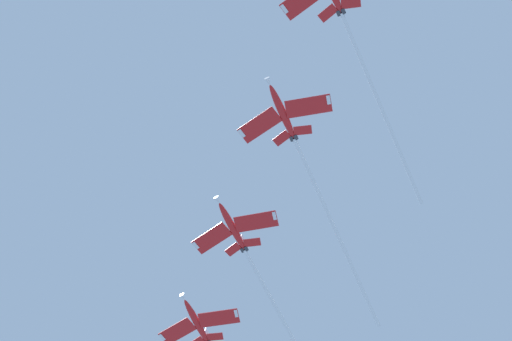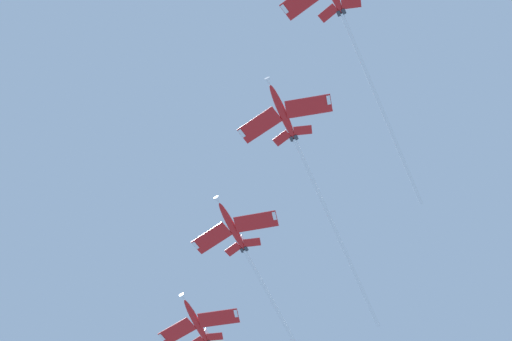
{
  "view_description": "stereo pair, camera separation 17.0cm",
  "coord_description": "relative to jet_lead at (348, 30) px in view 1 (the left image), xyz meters",
  "views": [
    {
      "loc": [
        31.24,
        -39.05,
        1.52
      ],
      "look_at": [
        -25.58,
        46.94,
        127.61
      ],
      "focal_mm": 56.34,
      "sensor_mm": 36.0,
      "label": 1
    },
    {
      "loc": [
        31.1,
        -39.14,
        1.52
      ],
      "look_at": [
        -25.58,
        46.94,
        127.61
      ],
      "focal_mm": 56.34,
      "sensor_mm": 36.0,
      "label": 2
    }
  ],
  "objects": [
    {
      "name": "jet_third",
      "position": [
        -42.86,
        33.65,
        -11.76
      ],
      "size": [
        20.06,
        54.47,
        17.17
      ],
      "color": "red"
    },
    {
      "name": "jet_second",
      "position": [
        -21.11,
        19.49,
        -5.92
      ],
      "size": [
        19.98,
        57.02,
        19.59
      ],
      "color": "red"
    },
    {
      "name": "jet_lead",
      "position": [
        0.0,
        0.0,
        0.0
      ],
      "size": [
        20.01,
        52.38,
        17.89
      ],
      "color": "red"
    }
  ]
}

